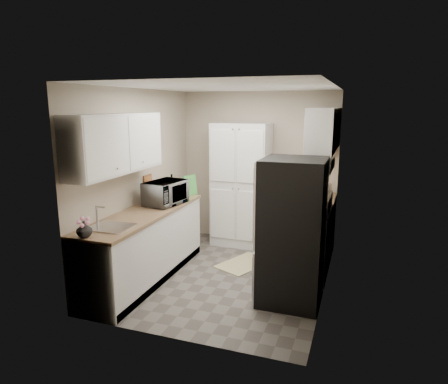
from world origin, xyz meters
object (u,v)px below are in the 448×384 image
object	(u,v)px
wine_bottle	(172,188)
toaster_oven	(317,191)
electric_range	(304,241)
refrigerator	(292,232)
microwave	(166,193)
pantry_cabinet	(241,185)

from	to	relation	value
wine_bottle	toaster_oven	bearing A→B (deg)	21.91
electric_range	refrigerator	bearing A→B (deg)	-92.48
refrigerator	wine_bottle	bearing A→B (deg)	158.50
electric_range	wine_bottle	distance (m)	2.03
electric_range	toaster_oven	distance (m)	0.93
microwave	toaster_oven	bearing A→B (deg)	-51.28
refrigerator	toaster_oven	size ratio (longest dim) A/B	4.63
electric_range	refrigerator	xyz separation A→B (m)	(-0.03, -0.80, 0.37)
pantry_cabinet	toaster_oven	xyz separation A→B (m)	(1.23, -0.17, 0.03)
toaster_oven	pantry_cabinet	bearing A→B (deg)	-163.72
refrigerator	wine_bottle	xyz separation A→B (m)	(-1.90, 0.75, 0.24)
microwave	wine_bottle	world-z (taller)	wine_bottle
pantry_cabinet	electric_range	xyz separation A→B (m)	(1.17, -0.93, -0.52)
refrigerator	toaster_oven	distance (m)	1.56
pantry_cabinet	wine_bottle	xyz separation A→B (m)	(-0.76, -0.97, 0.09)
refrigerator	wine_bottle	size ratio (longest dim) A/B	5.00
pantry_cabinet	toaster_oven	size ratio (longest dim) A/B	5.45
pantry_cabinet	wine_bottle	size ratio (longest dim) A/B	5.89
pantry_cabinet	microwave	bearing A→B (deg)	-118.99
microwave	toaster_oven	world-z (taller)	microwave
microwave	wine_bottle	bearing A→B (deg)	19.11
pantry_cabinet	toaster_oven	bearing A→B (deg)	-8.00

